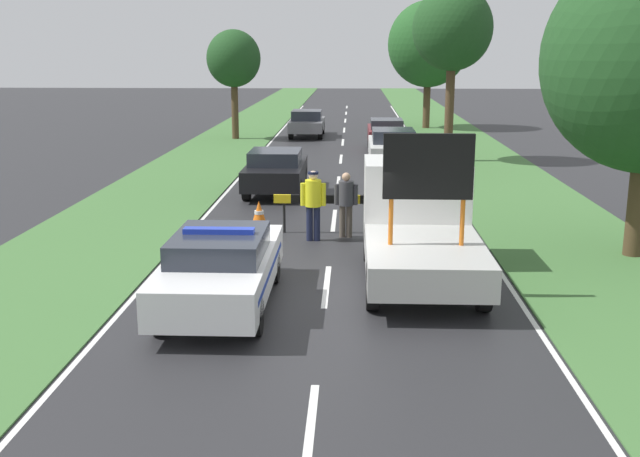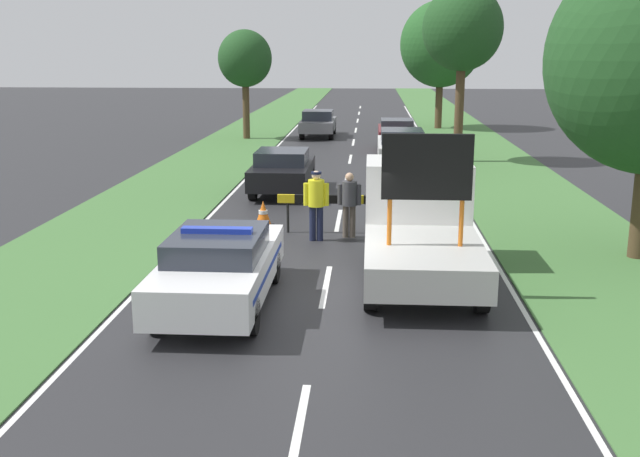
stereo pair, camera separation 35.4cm
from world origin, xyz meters
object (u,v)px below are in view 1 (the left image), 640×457
Objects in this scene: roadside_tree_mid_left at (234,59)px; queued_car_van_white at (393,148)px; traffic_cone_near_police at (259,214)px; police_officer at (313,199)px; queued_car_wagon_maroon at (386,133)px; road_barrier at (325,202)px; queued_car_sedan_black at (276,171)px; queued_car_suv_grey at (307,123)px; traffic_cone_centre_front at (410,212)px; pedestrian_civilian at (346,200)px; roadside_tree_mid_right at (453,29)px; police_car at (221,267)px; roadside_tree_near_left at (429,44)px; work_truck at (419,222)px.

queued_car_van_white is at bearing -51.53° from roadside_tree_mid_left.
queued_car_van_white is at bearing 68.18° from traffic_cone_near_police.
queued_car_wagon_maroon is (2.60, 17.81, -0.28)m from police_officer.
road_barrier is 5.88m from queued_car_sedan_black.
queued_car_sedan_black is 16.85m from queued_car_suv_grey.
queued_car_sedan_black is at bearing 132.99° from traffic_cone_centre_front.
roadside_tree_mid_left is at bearing -76.34° from queued_car_sedan_black.
queued_car_sedan_black is 6.88m from queued_car_van_white.
pedestrian_civilian reaches higher than traffic_cone_centre_front.
traffic_cone_near_police is 0.16× the size of queued_car_van_white.
roadside_tree_mid_left is at bearing 110.42° from road_barrier.
traffic_cone_near_police is 0.17× the size of queued_car_suv_grey.
police_officer is 2.48× the size of traffic_cone_near_police.
roadside_tree_mid_right is (4.28, 13.60, 4.55)m from pedestrian_civilian.
pedestrian_civilian reaches higher than road_barrier.
police_car is 17.36m from queued_car_van_white.
roadside_tree_near_left reaches higher than queued_car_suv_grey.
roadside_tree_mid_left reaches higher than work_truck.
work_truck is 3.73m from police_officer.
roadside_tree_near_left reaches higher than pedestrian_civilian.
road_barrier is 22.04m from roadside_tree_mid_left.
traffic_cone_near_police is 0.17× the size of queued_car_sedan_black.
traffic_cone_centre_front is at bearing -68.30° from roadside_tree_mid_left.
queued_car_wagon_maroon is 11.42m from roadside_tree_near_left.
queued_car_suv_grey is at bearing -87.26° from police_officer.
police_officer reaches higher than police_car.
roadside_tree_near_left is (7.05, 4.77, 4.26)m from queued_car_suv_grey.
road_barrier is at bearing 115.32° from pedestrian_civilian.
roadside_tree_mid_right reaches higher than traffic_cone_centre_front.
queued_car_van_white is at bearing 90.05° from queued_car_wagon_maroon.
roadside_tree_near_left reaches higher than queued_car_wagon_maroon.
queued_car_van_white is at bearing -88.62° from work_truck.
queued_car_van_white is 1.11× the size of queued_car_wagon_maroon.
queued_car_sedan_black reaches higher than traffic_cone_near_police.
traffic_cone_centre_front is (4.14, 0.48, -0.00)m from traffic_cone_near_police.
queued_car_sedan_black is (-1.88, 5.58, -0.07)m from road_barrier.
roadside_tree_mid_right is (2.70, 16.85, 4.39)m from work_truck.
police_car is 11.44m from queued_car_sedan_black.
traffic_cone_centre_front is (4.05, 6.95, -0.41)m from police_car.
queued_car_suv_grey is (-2.38, 22.84, -0.23)m from pedestrian_civilian.
work_truck is 1.25× the size of queued_car_sedan_black.
queued_car_van_white is at bearing -103.53° from police_officer.
work_truck reaches higher than road_barrier.
police_officer reaches higher than traffic_cone_centre_front.
traffic_cone_centre_front is 6.14m from queued_car_sedan_black.
police_car is 0.84× the size of roadside_tree_mid_left.
roadside_tree_mid_left is (-3.89, 26.90, 3.47)m from police_car.
traffic_cone_near_police is 1.01× the size of traffic_cone_centre_front.
work_truck is 31.25m from roadside_tree_near_left.
police_car is at bearing -81.77° from roadside_tree_mid_left.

